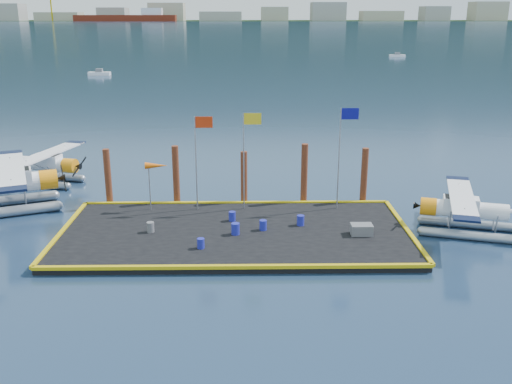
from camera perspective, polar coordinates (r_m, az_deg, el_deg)
The scene contains 23 objects.
ground at distance 33.38m, azimuth -2.09°, elevation -4.48°, with size 4000.00×4000.00×0.00m, color navy.
dock at distance 33.30m, azimuth -2.09°, elevation -4.16°, with size 20.00×10.00×0.40m, color black.
dock_bumpers at distance 33.20m, azimuth -2.10°, elevation -3.69°, with size 20.25×10.25×0.18m, color gold, non-canonical shape.
far_backdrop at distance 1784.57m, azimuth 7.12°, elevation 17.29°, with size 3050.00×2050.00×810.00m.
seaplane_b at distance 40.52m, azimuth -23.78°, elevation 0.48°, with size 9.93×10.49×3.81m.
seaplane_c at distance 46.13m, azimuth -20.47°, elevation 2.46°, with size 8.31×8.96×3.18m.
seaplane_d at distance 35.57m, azimuth 20.29°, elevation -1.90°, with size 8.01×8.60×3.06m.
drum_0 at distance 33.39m, azimuth -10.51°, elevation -3.47°, with size 0.43×0.43×0.60m, color slate.
drum_1 at distance 32.51m, azimuth -2.07°, elevation -3.70°, with size 0.47×0.47×0.67m, color #1C229D.
drum_2 at distance 33.14m, azimuth 0.71°, elevation -3.33°, with size 0.42×0.42×0.60m, color #1C229D.
drum_3 at distance 30.79m, azimuth -5.54°, elevation -5.14°, with size 0.40×0.40×0.56m, color #1C229D.
drum_4 at distance 33.97m, azimuth 4.48°, elevation -2.84°, with size 0.44×0.44×0.62m, color #1C229D.
drum_5 at distance 34.62m, azimuth -2.40°, elevation -2.43°, with size 0.41×0.41×0.58m, color #1C229D.
crate at distance 33.03m, azimuth 10.51°, elevation -3.70°, with size 1.22×0.81×0.61m, color slate.
flagpole_red at distance 35.80m, azimuth -5.73°, elevation 4.35°, with size 1.14×0.08×6.00m.
flagpole_yellow at distance 35.65m, azimuth -0.92°, elevation 4.57°, with size 1.14×0.08×6.20m.
flagpole_blue at distance 36.11m, azimuth 8.67°, elevation 4.83°, with size 1.14×0.08×6.50m.
windsock at distance 36.41m, azimuth -9.97°, elevation 2.50°, with size 1.40×0.44×3.12m.
piling_0 at distance 38.93m, azimuth -14.58°, elevation 1.30°, with size 0.44×0.44×4.00m, color #4D2316.
piling_1 at distance 38.09m, azimuth -8.00°, elevation 1.51°, with size 0.44×0.44×4.20m, color #4D2316.
piling_2 at distance 37.85m, azimuth -1.21°, elevation 1.26°, with size 0.44×0.44×3.80m, color #4D2316.
piling_3 at distance 37.97m, azimuth 4.84°, elevation 1.64°, with size 0.44×0.44×4.30m, color #4D2316.
piling_4 at distance 38.62m, azimuth 10.75°, elevation 1.43°, with size 0.44×0.44×4.00m, color #4D2316.
Camera 1 is at (0.72, -30.94, 12.49)m, focal length 40.00 mm.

